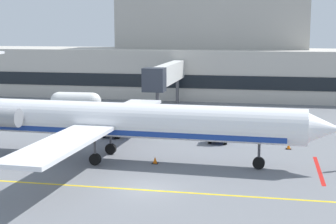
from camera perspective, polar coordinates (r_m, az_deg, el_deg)
name	(u,v)px	position (r m, az deg, el deg)	size (l,w,h in m)	color
ground	(146,190)	(33.73, -2.43, -8.65)	(120.00, 120.00, 0.11)	slate
terminal_building	(192,53)	(78.92, 2.71, 6.53)	(68.79, 13.00, 18.49)	#B7B2A8
jet_bridge_west	(166,75)	(63.56, -0.19, 4.15)	(2.40, 16.86, 5.99)	silver
regional_jet	(113,120)	(40.40, -6.13, -0.90)	(33.91, 26.47, 8.39)	white
baggage_tug	(115,126)	(49.58, -5.96, -1.59)	(2.29, 3.73, 2.24)	#19389E
pushback_tractor	(219,133)	(47.41, 5.68, -2.30)	(1.73, 4.20, 1.77)	#19389E
fuel_tank	(76,101)	(64.83, -10.21, 1.23)	(6.47, 2.32, 2.46)	white
safety_cone_bravo	(155,160)	(39.75, -1.45, -5.40)	(0.47, 0.47, 0.55)	orange
safety_cone_charlie	(289,146)	(45.58, 13.26, -3.74)	(0.47, 0.47, 0.55)	orange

